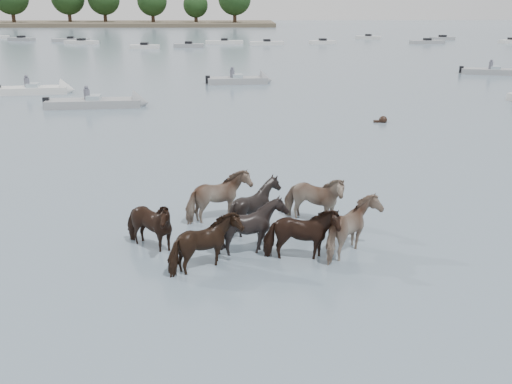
{
  "coord_description": "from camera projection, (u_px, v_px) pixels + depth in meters",
  "views": [
    {
      "loc": [
        1.65,
        -13.03,
        6.04
      ],
      "look_at": [
        1.95,
        1.15,
        1.1
      ],
      "focal_mm": 38.11,
      "sensor_mm": 36.0,
      "label": 1
    }
  ],
  "objects": [
    {
      "name": "motorboat_c",
      "position": [
        247.0,
        80.0,
        43.2
      ],
      "size": [
        5.4,
        2.17,
        1.92
      ],
      "rotation": [
        0.0,
        0.0,
        0.11
      ],
      "color": "gray",
      "rests_on": "ground"
    },
    {
      "name": "ground",
      "position": [
        183.0,
        246.0,
        14.26
      ],
      "size": [
        400.0,
        400.0,
        0.0
      ],
      "primitive_type": "plane",
      "color": "#495A69",
      "rests_on": "ground"
    },
    {
      "name": "pony_herd",
      "position": [
        258.0,
        220.0,
        14.27
      ],
      "size": [
        7.1,
        5.18,
        1.64
      ],
      "color": "black",
      "rests_on": "ground"
    },
    {
      "name": "motorboat_e",
      "position": [
        504.0,
        72.0,
        48.5
      ],
      "size": [
        6.33,
        3.11,
        1.92
      ],
      "rotation": [
        0.0,
        0.0,
        -0.26
      ],
      "color": "gray",
      "rests_on": "ground"
    },
    {
      "name": "treeline",
      "position": [
        0.0,
        0.0,
        151.28
      ],
      "size": [
        146.35,
        22.16,
        12.39
      ],
      "color": "#382619",
      "rests_on": "ground"
    },
    {
      "name": "motorboat_b",
      "position": [
        108.0,
        103.0,
        33.42
      ],
      "size": [
        6.36,
        2.21,
        1.92
      ],
      "rotation": [
        0.0,
        0.0,
        0.1
      ],
      "color": "gray",
      "rests_on": "ground"
    },
    {
      "name": "swimming_pony",
      "position": [
        382.0,
        120.0,
        29.09
      ],
      "size": [
        0.72,
        0.44,
        0.44
      ],
      "color": "black",
      "rests_on": "ground"
    },
    {
      "name": "distant_flotilla",
      "position": [
        229.0,
        41.0,
        86.73
      ],
      "size": [
        106.27,
        29.35,
        0.93
      ],
      "color": "gray",
      "rests_on": "ground"
    },
    {
      "name": "motorboat_a",
      "position": [
        45.0,
        90.0,
        38.39
      ],
      "size": [
        5.37,
        2.4,
        1.92
      ],
      "rotation": [
        0.0,
        0.0,
        0.16
      ],
      "color": "silver",
      "rests_on": "ground"
    }
  ]
}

